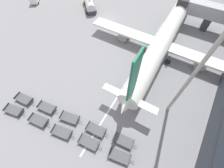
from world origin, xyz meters
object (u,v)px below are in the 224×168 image
(airplane, at_px, (163,40))
(baggage_dolly_row_near_col_e, at_px, (120,156))
(baggage_dolly_row_near_col_a, at_px, (14,110))
(baggage_dolly_row_near_col_b, at_px, (39,120))
(baggage_dolly_row_mid_a_col_c, at_px, (70,118))
(apron_light_mast, at_px, (210,53))
(baggage_dolly_row_mid_a_col_b, at_px, (47,108))
(baggage_dolly_row_mid_a_col_e, at_px, (123,141))
(baggage_dolly_row_near_col_d, at_px, (89,142))
(fuel_tanker_primary, at_px, (90,5))
(baggage_dolly_row_near_col_c, at_px, (62,132))
(baggage_dolly_row_mid_a_col_a, at_px, (24,99))
(baggage_dolly_row_mid_a_col_d, at_px, (96,130))

(airplane, relative_size, baggage_dolly_row_near_col_e, 9.97)
(baggage_dolly_row_near_col_a, distance_m, baggage_dolly_row_near_col_b, 5.09)
(baggage_dolly_row_mid_a_col_c, distance_m, apron_light_mast, 21.70)
(baggage_dolly_row_mid_a_col_b, bearing_deg, baggage_dolly_row_mid_a_col_e, 9.46)
(baggage_dolly_row_near_col_d, relative_size, baggage_dolly_row_near_col_e, 1.00)
(fuel_tanker_primary, height_order, baggage_dolly_row_mid_a_col_b, fuel_tanker_primary)
(baggage_dolly_row_near_col_b, bearing_deg, baggage_dolly_row_near_col_d, 10.55)
(baggage_dolly_row_near_col_d, bearing_deg, baggage_dolly_row_mid_a_col_c, 164.62)
(fuel_tanker_primary, xyz_separation_m, baggage_dolly_row_mid_a_col_b, (12.40, -29.08, -0.80))
(baggage_dolly_row_near_col_b, relative_size, baggage_dolly_row_near_col_c, 1.00)
(baggage_dolly_row_near_col_a, distance_m, baggage_dolly_row_near_col_d, 14.44)
(baggage_dolly_row_near_col_a, height_order, baggage_dolly_row_mid_a_col_a, same)
(apron_light_mast, bearing_deg, baggage_dolly_row_mid_a_col_b, -147.47)
(baggage_dolly_row_mid_a_col_d, relative_size, apron_light_mast, 0.17)
(baggage_dolly_row_near_col_b, relative_size, baggage_dolly_row_mid_a_col_a, 1.00)
(baggage_dolly_row_near_col_d, bearing_deg, baggage_dolly_row_near_col_e, 9.58)
(airplane, distance_m, baggage_dolly_row_near_col_e, 24.50)
(fuel_tanker_primary, distance_m, baggage_dolly_row_mid_a_col_c, 33.09)
(baggage_dolly_row_near_col_d, relative_size, baggage_dolly_row_mid_a_col_e, 1.00)
(baggage_dolly_row_near_col_b, bearing_deg, airplane, 68.29)
(baggage_dolly_row_near_col_c, relative_size, apron_light_mast, 0.17)
(baggage_dolly_row_near_col_c, relative_size, baggage_dolly_row_near_col_d, 1.00)
(baggage_dolly_row_near_col_e, distance_m, baggage_dolly_row_mid_a_col_d, 5.36)
(airplane, xyz_separation_m, baggage_dolly_row_mid_a_col_d, (-1.64, -22.77, -2.64))
(baggage_dolly_row_mid_a_col_a, bearing_deg, baggage_dolly_row_near_col_e, 3.42)
(baggage_dolly_row_near_col_d, xyz_separation_m, apron_light_mast, (8.27, 12.17, 13.26))
(baggage_dolly_row_near_col_c, bearing_deg, baggage_dolly_row_mid_a_col_c, 101.68)
(airplane, xyz_separation_m, baggage_dolly_row_near_col_a, (-15.61, -27.63, -2.64))
(baggage_dolly_row_near_col_c, height_order, baggage_dolly_row_mid_a_col_b, same)
(airplane, distance_m, fuel_tanker_primary, 24.10)
(fuel_tanker_primary, bearing_deg, baggage_dolly_row_near_col_a, -76.27)
(fuel_tanker_primary, relative_size, baggage_dolly_row_mid_a_col_c, 1.74)
(baggage_dolly_row_near_col_a, xyz_separation_m, baggage_dolly_row_mid_a_col_b, (4.46, 3.39, 0.00))
(apron_light_mast, bearing_deg, baggage_dolly_row_near_col_c, -134.18)
(baggage_dolly_row_mid_a_col_e, xyz_separation_m, apron_light_mast, (3.92, 9.13, 13.26))
(baggage_dolly_row_near_col_d, xyz_separation_m, baggage_dolly_row_mid_a_col_a, (-14.46, -0.32, 0.00))
(airplane, height_order, baggage_dolly_row_mid_a_col_e, airplane)
(baggage_dolly_row_near_col_e, height_order, apron_light_mast, apron_light_mast)
(airplane, bearing_deg, baggage_dolly_row_near_col_b, -111.71)
(airplane, xyz_separation_m, baggage_dolly_row_mid_a_col_e, (2.94, -21.89, -2.64))
(baggage_dolly_row_near_col_b, height_order, apron_light_mast, apron_light_mast)
(baggage_dolly_row_near_col_d, distance_m, baggage_dolly_row_mid_a_col_c, 5.30)
(baggage_dolly_row_mid_a_col_d, height_order, baggage_dolly_row_mid_a_col_e, same)
(airplane, relative_size, baggage_dolly_row_near_col_d, 9.99)
(baggage_dolly_row_mid_a_col_c, bearing_deg, baggage_dolly_row_near_col_a, -155.69)
(baggage_dolly_row_near_col_c, bearing_deg, fuel_tanker_primary, 119.60)
(baggage_dolly_row_near_col_a, bearing_deg, baggage_dolly_row_mid_a_col_b, 37.19)
(baggage_dolly_row_near_col_d, distance_m, baggage_dolly_row_near_col_e, 5.04)
(airplane, distance_m, baggage_dolly_row_near_col_a, 31.84)
(baggage_dolly_row_near_col_a, xyz_separation_m, baggage_dolly_row_mid_a_col_e, (18.54, 5.73, 0.00))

